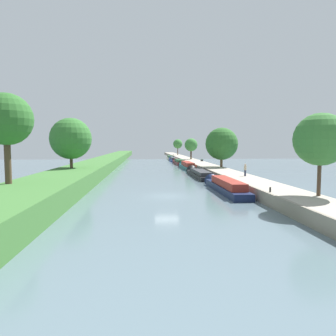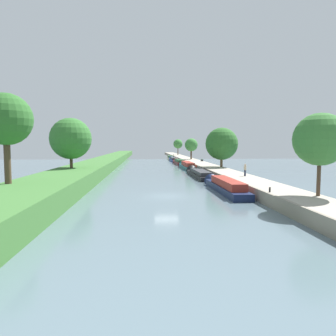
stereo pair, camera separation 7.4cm
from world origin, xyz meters
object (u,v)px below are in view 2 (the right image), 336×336
object	(u,v)px
narrowboat_blue	(173,159)
mooring_bollard_near	(270,190)
narrowboat_maroon	(179,162)
narrowboat_cream	(170,158)
park_bench	(202,160)
narrowboat_navy	(224,186)
mooring_bollard_far	(173,155)
narrowboat_teal	(187,166)
narrowboat_black	(198,173)
person_walking	(245,170)

from	to	relation	value
narrowboat_blue	mooring_bollard_near	distance (m)	72.72
narrowboat_maroon	narrowboat_blue	xyz separation A→B (m)	(-0.06, 15.01, -0.05)
narrowboat_cream	park_bench	bearing A→B (deg)	-81.87
narrowboat_navy	mooring_bollard_far	world-z (taller)	mooring_bollard_far
narrowboat_teal	mooring_bollard_near	world-z (taller)	mooring_bollard_near
park_bench	narrowboat_teal	bearing A→B (deg)	-119.22
mooring_bollard_near	narrowboat_teal	bearing A→B (deg)	92.41
narrowboat_cream	mooring_bollard_near	size ratio (longest dim) A/B	26.18
narrowboat_blue	narrowboat_cream	world-z (taller)	narrowboat_blue
narrowboat_black	person_walking	xyz separation A→B (m)	(4.39, -11.01, 1.51)
narrowboat_navy	person_walking	bearing A→B (deg)	52.79
mooring_bollard_near	mooring_bollard_far	size ratio (longest dim) A/B	1.00
narrowboat_teal	mooring_bollard_far	world-z (taller)	mooring_bollard_far
narrowboat_black	narrowboat_cream	bearing A→B (deg)	89.71
narrowboat_maroon	mooring_bollard_far	size ratio (longest dim) A/B	34.10
park_bench	narrowboat_black	bearing A→B (deg)	-101.96
narrowboat_navy	narrowboat_cream	xyz separation A→B (m)	(0.24, 78.44, -0.14)
mooring_bollard_near	person_walking	bearing A→B (deg)	80.45
narrowboat_navy	park_bench	distance (m)	42.79
narrowboat_teal	mooring_bollard_far	bearing A→B (deg)	88.01
narrowboat_maroon	person_walking	size ratio (longest dim) A/B	9.24
narrowboat_navy	narrowboat_black	xyz separation A→B (m)	(-0.07, 16.69, -0.15)
narrowboat_maroon	mooring_bollard_near	xyz separation A→B (m)	(1.77, -57.68, 0.80)
person_walking	narrowboat_maroon	bearing A→B (deg)	95.32
person_walking	mooring_bollard_far	xyz separation A→B (m)	(-2.32, 77.71, -0.65)
narrowboat_navy	narrowboat_teal	distance (m)	33.27
person_walking	mooring_bollard_far	world-z (taller)	person_walking
narrowboat_teal	person_walking	size ratio (longest dim) A/B	9.24
narrowboat_navy	narrowboat_blue	xyz separation A→B (m)	(0.17, 64.58, -0.13)
narrowboat_black	park_bench	xyz separation A→B (m)	(5.45, 25.75, 0.99)
narrowboat_maroon	narrowboat_blue	distance (m)	15.01
narrowboat_teal	person_walking	distance (m)	27.92
narrowboat_navy	park_bench	xyz separation A→B (m)	(5.38, 42.44, 0.84)
narrowboat_maroon	narrowboat_blue	world-z (taller)	narrowboat_maroon
narrowboat_cream	mooring_bollard_near	bearing A→B (deg)	-88.84
narrowboat_teal	narrowboat_maroon	xyz separation A→B (m)	(-0.02, 16.30, -0.08)
narrowboat_blue	narrowboat_teal	bearing A→B (deg)	-89.85
mooring_bollard_near	park_bench	distance (m)	50.66
narrowboat_navy	narrowboat_teal	size ratio (longest dim) A/B	0.93
narrowboat_black	narrowboat_teal	bearing A→B (deg)	88.87
narrowboat_black	narrowboat_maroon	distance (m)	32.88
narrowboat_teal	narrowboat_blue	bearing A→B (deg)	90.15
narrowboat_navy	park_bench	world-z (taller)	park_bench
narrowboat_navy	narrowboat_cream	distance (m)	78.44
park_bench	person_walking	bearing A→B (deg)	-91.66
person_walking	narrowboat_black	bearing A→B (deg)	111.72
narrowboat_teal	narrowboat_cream	bearing A→B (deg)	90.02
narrowboat_navy	narrowboat_teal	world-z (taller)	narrowboat_teal
narrowboat_navy	mooring_bollard_near	bearing A→B (deg)	-76.19
park_bench	mooring_bollard_near	bearing A→B (deg)	-93.83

